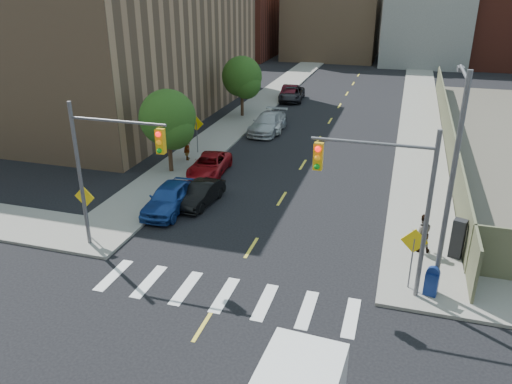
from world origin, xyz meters
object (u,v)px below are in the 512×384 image
Objects in this scene: parked_car_blue at (170,198)px; parked_car_silver at (268,123)px; parked_car_maroon at (289,93)px; pedestrian_west at (187,146)px; payphone at (458,238)px; parked_car_white at (273,121)px; parked_car_red at (210,165)px; pedestrian_east at (422,233)px; parked_car_black at (201,194)px; mailbox at (432,281)px; parked_car_grey at (292,94)px.

parked_car_blue is 16.27m from parked_car_silver.
pedestrian_west reaches higher than parked_car_maroon.
pedestrian_west is (-17.08, 8.71, 0.03)m from payphone.
parked_car_white is 2.42× the size of payphone.
parked_car_red is at bearing -149.29° from pedestrian_west.
payphone is at bearing -67.25° from parked_car_maroon.
parked_car_blue is 0.84× the size of parked_car_silver.
pedestrian_east is at bearing -5.15° from parked_car_blue.
parked_car_red is 1.01× the size of parked_car_white.
pedestrian_west is at bearing 137.62° from parked_car_red.
pedestrian_west is at bearing 125.46° from parked_car_black.
parked_car_maroon is 33.10m from payphone.
pedestrian_east is (13.16, -0.91, 0.30)m from parked_car_blue.
mailbox is (13.55, -33.09, 0.04)m from parked_car_maroon.
mailbox is at bearing -73.43° from parked_car_grey.
parked_car_grey is 2.72× the size of payphone.
parked_car_blue is 2.48× the size of payphone.
parked_car_white is at bearing -87.26° from parked_car_maroon.
pedestrian_east is at bearing -52.49° from parked_car_silver.
parked_car_maroon is at bearing 88.79° from parked_car_blue.
pedestrian_east is (15.53, -8.62, -0.03)m from pedestrian_west.
parked_car_blue is at bearing -12.18° from pedestrian_east.
parked_car_black is 0.87× the size of parked_car_maroon.
parked_car_blue is 8.08m from pedestrian_west.
parked_car_blue is 3.63× the size of mailbox.
parked_car_white is at bearing -43.18° from pedestrian_west.
parked_car_white is 24.68m from mailbox.
parked_car_silver is 2.92× the size of pedestrian_east.
parked_car_blue is 5.88m from parked_car_red.
pedestrian_east reaches higher than parked_car_white.
parked_car_maroon reaches higher than parked_car_black.
parked_car_black is at bearing -95.63° from parked_car_white.
parked_car_blue is 1.21× the size of parked_car_black.
parked_car_blue is 14.74m from payphone.
parked_car_white reaches higher than parked_car_maroon.
parked_car_maroon is 35.76m from mailbox.
parked_car_blue is at bearing -96.13° from parked_car_grey.
parked_car_black is 1.98× the size of pedestrian_west.
parked_car_silver reaches higher than parked_car_blue.
parked_car_grey is at bearing 89.17° from parked_car_white.
parked_car_white reaches higher than parked_car_grey.
payphone is (14.70, -29.66, 0.35)m from parked_car_maroon.
parked_car_white is at bearing -90.61° from parked_car_grey.
parked_car_red is 17.03m from mailbox.
parked_car_blue reaches higher than parked_car_maroon.
parked_car_silver is at bearing -111.68° from parked_car_white.
parked_car_red is 14.81m from pedestrian_east.
parked_car_silver is at bearing -43.66° from pedestrian_west.
payphone reaches higher than parked_car_white.
parked_car_blue is 1.04× the size of parked_car_maroon.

